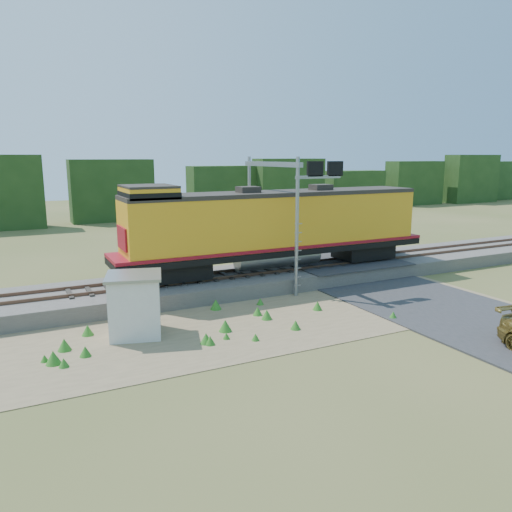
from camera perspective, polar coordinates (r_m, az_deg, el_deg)
ground at (r=22.88m, az=4.56°, el=-7.12°), size 140.00×140.00×0.00m
ballast at (r=27.86m, az=-1.81°, el=-2.85°), size 70.00×5.00×0.80m
rails at (r=27.75m, az=-1.82°, el=-1.89°), size 70.00×1.54×0.16m
dirt_shoulder at (r=22.38m, az=-0.54°, el=-7.47°), size 26.00×8.00×0.03m
road at (r=27.52m, az=16.36°, el=-4.17°), size 7.00×66.00×0.86m
tree_line_north at (r=57.81m, az=-15.36°, el=6.83°), size 130.00×3.00×6.50m
weed_clumps at (r=21.46m, az=-3.70°, el=-8.38°), size 15.00×6.20×0.56m
locomotive at (r=28.23m, az=2.06°, el=3.46°), size 18.86×2.88×4.87m
shed at (r=20.94m, az=-13.66°, el=-5.43°), size 2.68×2.68×2.58m
signal_gantry at (r=27.53m, az=3.10°, el=7.51°), size 2.86×6.20×7.21m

